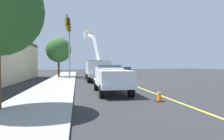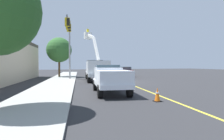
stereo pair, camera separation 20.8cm
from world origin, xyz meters
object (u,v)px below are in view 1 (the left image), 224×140
(utility_bucket_truck, at_px, (96,68))
(traffic_cone_mid_front, at_px, (105,76))
(service_pickup_truck, at_px, (112,78))
(traffic_cone_leading, at_px, (159,95))
(passing_minivan, at_px, (124,71))
(traffic_signal_mast, at_px, (69,36))

(utility_bucket_truck, height_order, traffic_cone_mid_front, utility_bucket_truck)
(utility_bucket_truck, distance_m, service_pickup_truck, 11.30)
(utility_bucket_truck, height_order, traffic_cone_leading, utility_bucket_truck)
(utility_bucket_truck, xyz_separation_m, passing_minivan, (6.67, -6.52, -0.64))
(utility_bucket_truck, height_order, traffic_signal_mast, traffic_signal_mast)
(traffic_cone_leading, bearing_deg, passing_minivan, -17.05)
(passing_minivan, relative_size, traffic_cone_mid_front, 6.49)
(traffic_cone_leading, relative_size, traffic_cone_mid_front, 1.03)
(traffic_signal_mast, bearing_deg, passing_minivan, -61.56)
(service_pickup_truck, height_order, traffic_cone_leading, service_pickup_truck)
(utility_bucket_truck, bearing_deg, traffic_signal_mast, 67.27)
(service_pickup_truck, relative_size, traffic_cone_leading, 7.32)
(traffic_signal_mast, bearing_deg, utility_bucket_truck, -112.73)
(traffic_cone_mid_front, bearing_deg, utility_bucket_truck, 147.55)
(utility_bucket_truck, xyz_separation_m, traffic_signal_mast, (1.37, 3.27, 4.14))
(utility_bucket_truck, distance_m, traffic_cone_mid_front, 4.56)
(passing_minivan, bearing_deg, utility_bucket_truck, 135.67)
(traffic_cone_leading, bearing_deg, utility_bucket_truck, -0.38)
(passing_minivan, bearing_deg, service_pickup_truck, 155.30)
(passing_minivan, height_order, traffic_signal_mast, traffic_signal_mast)
(utility_bucket_truck, xyz_separation_m, traffic_cone_mid_front, (3.70, -2.36, -1.23))
(traffic_cone_leading, xyz_separation_m, traffic_signal_mast, (16.27, 3.17, 5.36))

